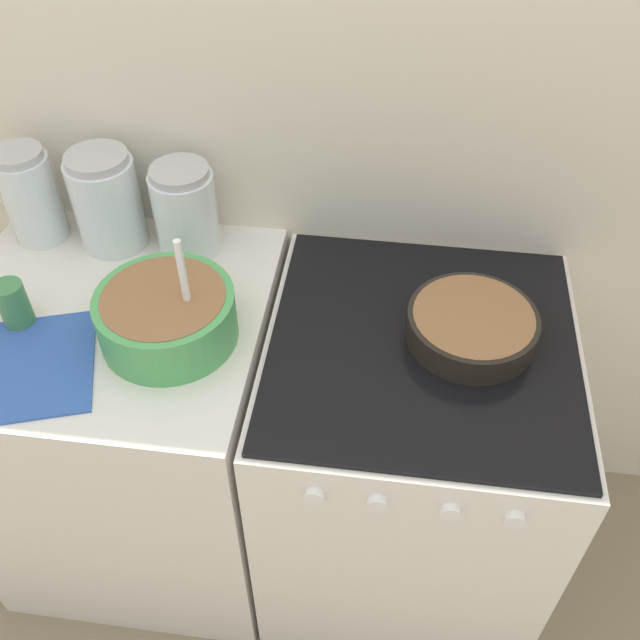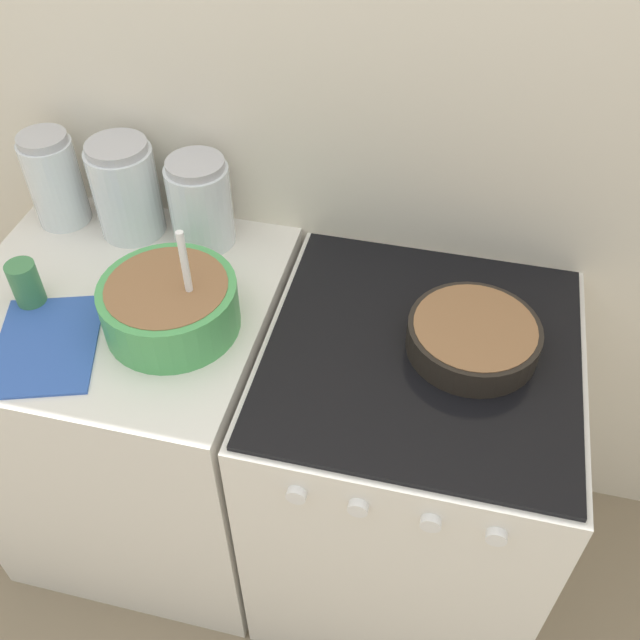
% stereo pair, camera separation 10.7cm
% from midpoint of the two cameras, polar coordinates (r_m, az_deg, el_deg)
% --- Properties ---
extents(ground_plane, '(12.00, 12.00, 0.00)m').
position_cam_midpoint_polar(ground_plane, '(2.15, -4.49, -24.09)').
color(ground_plane, gray).
extents(wall_back, '(4.43, 0.05, 2.40)m').
position_cam_midpoint_polar(wall_back, '(1.68, 0.44, 16.21)').
color(wall_back, beige).
rests_on(wall_back, ground_plane).
extents(countertop_cabinet, '(0.71, 0.70, 0.89)m').
position_cam_midpoint_polar(countertop_cabinet, '(2.01, -12.22, -7.60)').
color(countertop_cabinet, silver).
rests_on(countertop_cabinet, ground_plane).
extents(stove, '(0.68, 0.71, 0.89)m').
position_cam_midpoint_polar(stove, '(1.89, 8.51, -11.66)').
color(stove, white).
rests_on(stove, ground_plane).
extents(mixing_bowl, '(0.29, 0.29, 0.27)m').
position_cam_midpoint_polar(mixing_bowl, '(1.54, -10.01, 1.24)').
color(mixing_bowl, '#4CA559').
rests_on(mixing_bowl, countertop_cabinet).
extents(baking_pan, '(0.28, 0.28, 0.07)m').
position_cam_midpoint_polar(baking_pan, '(1.54, 14.12, -1.35)').
color(baking_pan, black).
rests_on(baking_pan, stove).
extents(storage_jar_left, '(0.13, 0.13, 0.24)m').
position_cam_midpoint_polar(storage_jar_left, '(1.90, -18.85, 10.15)').
color(storage_jar_left, silver).
rests_on(storage_jar_left, countertop_cabinet).
extents(storage_jar_middle, '(0.16, 0.16, 0.25)m').
position_cam_midpoint_polar(storage_jar_middle, '(1.81, -13.55, 9.69)').
color(storage_jar_middle, silver).
rests_on(storage_jar_middle, countertop_cabinet).
extents(storage_jar_right, '(0.15, 0.15, 0.23)m').
position_cam_midpoint_polar(storage_jar_right, '(1.75, -7.75, 8.83)').
color(storage_jar_right, silver).
rests_on(storage_jar_right, countertop_cabinet).
extents(tin_can, '(0.07, 0.07, 0.11)m').
position_cam_midpoint_polar(tin_can, '(1.69, -20.81, 2.64)').
color(tin_can, '#3F7F4C').
rests_on(tin_can, countertop_cabinet).
extents(recipe_page, '(0.29, 0.34, 0.01)m').
position_cam_midpoint_polar(recipe_page, '(1.61, -19.27, -1.93)').
color(recipe_page, '#3359B2').
rests_on(recipe_page, countertop_cabinet).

